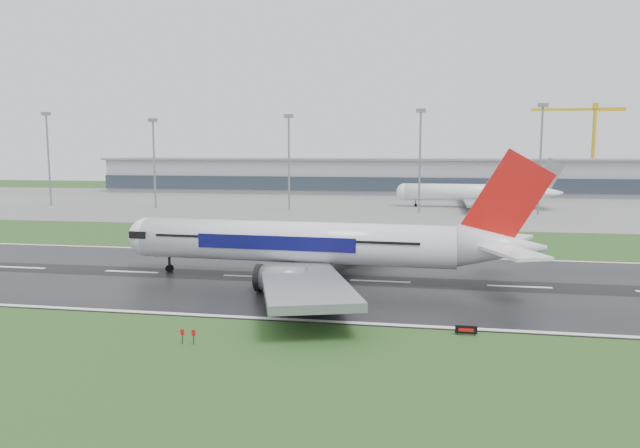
# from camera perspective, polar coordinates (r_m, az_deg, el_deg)

# --- Properties ---
(ground) EXTENTS (520.00, 520.00, 0.00)m
(ground) POSITION_cam_1_polar(r_m,az_deg,el_deg) (92.09, -6.69, -5.13)
(ground) COLOR #22461A
(ground) RESTS_ON ground
(runway) EXTENTS (400.00, 45.00, 0.10)m
(runway) POSITION_cam_1_polar(r_m,az_deg,el_deg) (92.08, -6.69, -5.10)
(runway) COLOR black
(runway) RESTS_ON ground
(apron) EXTENTS (400.00, 130.00, 0.08)m
(apron) POSITION_cam_1_polar(r_m,az_deg,el_deg) (213.64, 2.94, 1.94)
(apron) COLOR slate
(apron) RESTS_ON ground
(terminal) EXTENTS (240.00, 36.00, 15.00)m
(terminal) POSITION_cam_1_polar(r_m,az_deg,el_deg) (272.66, 4.51, 4.64)
(terminal) COLOR gray
(terminal) RESTS_ON ground
(main_airliner) EXTENTS (66.61, 63.71, 18.84)m
(main_airliner) POSITION_cam_1_polar(r_m,az_deg,el_deg) (87.87, 0.27, 0.62)
(main_airliner) COLOR white
(main_airliner) RESTS_ON runway
(parked_airliner) EXTENTS (56.83, 53.03, 16.41)m
(parked_airliner) POSITION_cam_1_polar(r_m,az_deg,el_deg) (206.74, 14.83, 3.83)
(parked_airliner) COLOR white
(parked_airliner) RESTS_ON apron
(tower_crane) EXTENTS (41.18, 5.53, 40.90)m
(tower_crane) POSITION_cam_1_polar(r_m,az_deg,el_deg) (296.05, 25.02, 6.70)
(tower_crane) COLOR gold
(tower_crane) RESTS_ON ground
(runway_sign) EXTENTS (2.30, 0.79, 1.04)m
(runway_sign) POSITION_cam_1_polar(r_m,az_deg,el_deg) (65.31, 14.01, -10.00)
(runway_sign) COLOR black
(runway_sign) RESTS_ON ground
(floodmast_0) EXTENTS (0.64, 0.64, 31.47)m
(floodmast_0) POSITION_cam_1_polar(r_m,az_deg,el_deg) (226.51, -24.87, 5.56)
(floodmast_0) COLOR gray
(floodmast_0) RESTS_ON ground
(floodmast_1) EXTENTS (0.64, 0.64, 28.96)m
(floodmast_1) POSITION_cam_1_polar(r_m,az_deg,el_deg) (206.66, -15.80, 5.51)
(floodmast_1) COLOR gray
(floodmast_1) RESTS_ON ground
(floodmast_2) EXTENTS (0.64, 0.64, 29.83)m
(floodmast_2) POSITION_cam_1_polar(r_m,az_deg,el_deg) (191.09, -3.03, 5.79)
(floodmast_2) COLOR gray
(floodmast_2) RESTS_ON ground
(floodmast_3) EXTENTS (0.64, 0.64, 31.07)m
(floodmast_3) POSITION_cam_1_polar(r_m,az_deg,el_deg) (186.19, 9.68, 5.85)
(floodmast_3) COLOR gray
(floodmast_3) RESTS_ON ground
(floodmast_4) EXTENTS (0.64, 0.64, 32.26)m
(floodmast_4) POSITION_cam_1_polar(r_m,az_deg,el_deg) (189.38, 20.63, 5.70)
(floodmast_4) COLOR gray
(floodmast_4) RESTS_ON ground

